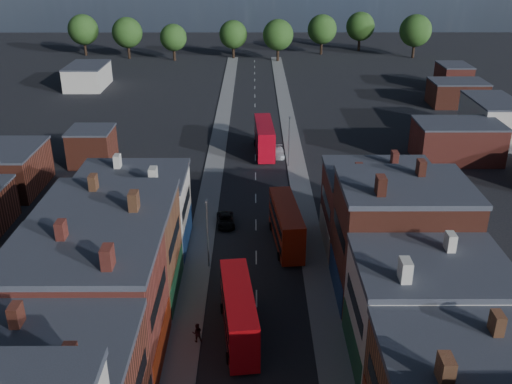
{
  "coord_description": "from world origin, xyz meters",
  "views": [
    {
      "loc": [
        -0.24,
        -23.72,
        32.99
      ],
      "look_at": [
        0.0,
        37.47,
        5.68
      ],
      "focal_mm": 40.0,
      "sensor_mm": 36.0,
      "label": 1
    }
  ],
  "objects_px": {
    "ped_1": "(197,333)",
    "car_3": "(278,152)",
    "bus_2": "(264,137)",
    "car_2": "(226,220)",
    "bus_0": "(239,312)",
    "bus_1": "(286,224)"
  },
  "relations": [
    {
      "from": "bus_1",
      "to": "car_2",
      "type": "distance_m",
      "value": 9.03
    },
    {
      "from": "bus_1",
      "to": "car_3",
      "type": "height_order",
      "value": "bus_1"
    },
    {
      "from": "bus_1",
      "to": "car_3",
      "type": "xyz_separation_m",
      "value": [
        0.3,
        29.59,
        -1.99
      ]
    },
    {
      "from": "bus_0",
      "to": "ped_1",
      "type": "distance_m",
      "value": 4.09
    },
    {
      "from": "ped_1",
      "to": "car_3",
      "type": "bearing_deg",
      "value": -108.22
    },
    {
      "from": "car_3",
      "to": "bus_0",
      "type": "bearing_deg",
      "value": -97.78
    },
    {
      "from": "bus_0",
      "to": "car_2",
      "type": "bearing_deg",
      "value": 88.88
    },
    {
      "from": "ped_1",
      "to": "bus_2",
      "type": "bearing_deg",
      "value": -105.29
    },
    {
      "from": "bus_2",
      "to": "car_2",
      "type": "xyz_separation_m",
      "value": [
        -5.3,
        -26.07,
        -2.17
      ]
    },
    {
      "from": "car_2",
      "to": "car_3",
      "type": "distance_m",
      "value": 25.8
    },
    {
      "from": "bus_1",
      "to": "ped_1",
      "type": "bearing_deg",
      "value": -121.88
    },
    {
      "from": "bus_1",
      "to": "car_2",
      "type": "xyz_separation_m",
      "value": [
        -7.3,
        4.93,
        -2.01
      ]
    },
    {
      "from": "car_2",
      "to": "ped_1",
      "type": "distance_m",
      "value": 22.84
    },
    {
      "from": "bus_0",
      "to": "car_3",
      "type": "height_order",
      "value": "bus_0"
    },
    {
      "from": "bus_0",
      "to": "car_2",
      "type": "distance_m",
      "value": 22.06
    },
    {
      "from": "car_2",
      "to": "ped_1",
      "type": "xyz_separation_m",
      "value": [
        -1.5,
        -22.78,
        0.41
      ]
    },
    {
      "from": "bus_2",
      "to": "ped_1",
      "type": "relative_size",
      "value": 6.59
    },
    {
      "from": "bus_0",
      "to": "bus_1",
      "type": "relative_size",
      "value": 0.97
    },
    {
      "from": "bus_0",
      "to": "car_3",
      "type": "distance_m",
      "value": 46.88
    },
    {
      "from": "bus_0",
      "to": "ped_1",
      "type": "height_order",
      "value": "bus_0"
    },
    {
      "from": "bus_2",
      "to": "car_3",
      "type": "height_order",
      "value": "bus_2"
    },
    {
      "from": "bus_2",
      "to": "car_2",
      "type": "height_order",
      "value": "bus_2"
    }
  ]
}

